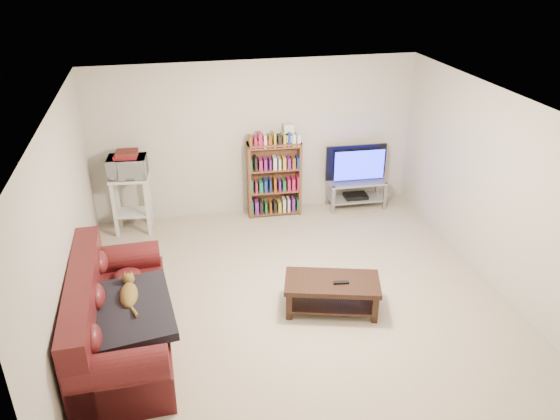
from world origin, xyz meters
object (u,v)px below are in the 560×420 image
object	(u,v)px
coffee_table	(332,289)
bookshelf	(274,178)
tv_stand	(356,189)
sofa	(114,322)

from	to	relation	value
coffee_table	bookshelf	xyz separation A→B (m)	(-0.13, 2.62, 0.34)
coffee_table	tv_stand	size ratio (longest dim) A/B	1.29
sofa	bookshelf	bearing A→B (deg)	48.96
sofa	tv_stand	xyz separation A→B (m)	(3.67, 2.73, -0.01)
tv_stand	sofa	bearing A→B (deg)	-141.01
coffee_table	bookshelf	bearing A→B (deg)	108.92
coffee_table	tv_stand	distance (m)	2.86
tv_stand	bookshelf	distance (m)	1.39
tv_stand	bookshelf	bearing A→B (deg)	-179.24
bookshelf	coffee_table	bearing A→B (deg)	-84.46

